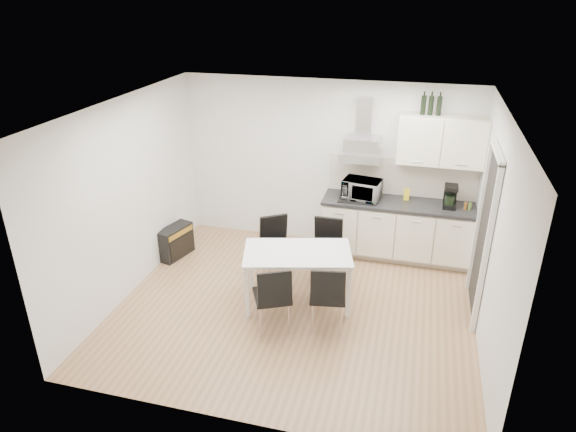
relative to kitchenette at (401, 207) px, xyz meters
The scene contains 15 objects.
ground 2.26m from the kitchenette, 124.37° to the right, with size 4.50×4.50×0.00m, color #A9805A.
wall_back 1.30m from the kitchenette, 167.40° to the left, with size 4.50×0.10×2.60m, color white.
wall_front 3.95m from the kitchenette, 107.63° to the right, with size 4.50×0.10×2.60m, color white.
wall_left 3.88m from the kitchenette, 153.22° to the right, with size 0.10×4.00×2.60m, color white.
wall_right 2.09m from the kitchenette, 58.49° to the right, with size 0.10×4.00×2.60m, color white.
ceiling 2.75m from the kitchenette, 124.37° to the right, with size 4.50×4.50×0.00m, color white.
doorway 1.58m from the kitchenette, 49.18° to the right, with size 0.08×1.04×2.10m, color white.
kitchenette is the anchor object (origin of this frame).
dining_table 2.01m from the kitchenette, 126.43° to the right, with size 1.51×1.09×0.75m.
chair_far_left 1.95m from the kitchenette, 147.34° to the right, with size 0.44×0.50×0.88m, color black, non-canonical shape.
chair_far_right 1.39m from the kitchenette, 135.32° to the right, with size 0.44×0.50×0.88m, color black, non-canonical shape.
chair_near_left 2.63m from the kitchenette, 121.25° to the right, with size 0.44×0.50×0.88m, color black, non-canonical shape.
chair_near_right 2.18m from the kitchenette, 109.26° to the right, with size 0.44×0.50×0.88m, color black, non-canonical shape.
guitar_amp 3.45m from the kitchenette, 165.40° to the right, with size 0.40×0.63×0.49m.
floor_speaker 2.15m from the kitchenette, behind, with size 0.17×0.16×0.29m, color black.
Camera 1 is at (1.33, -5.44, 3.86)m, focal length 32.00 mm.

